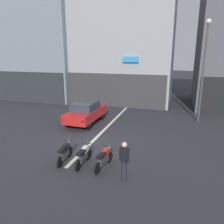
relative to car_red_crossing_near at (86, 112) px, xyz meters
name	(u,v)px	position (x,y,z in m)	size (l,w,h in m)	color
ground_plane	(91,143)	(1.75, -3.30, -0.89)	(120.00, 120.00, 0.00)	#2B2B30
lane_centre_line	(119,115)	(1.75, 2.70, -0.88)	(0.20, 18.00, 0.01)	silver
building_corner_left	(42,53)	(-9.79, 9.28, 4.28)	(10.90, 8.80, 10.36)	gray
building_mid_block	(122,52)	(0.21, 9.28, 4.36)	(10.78, 7.53, 10.52)	#9E9EA3
car_red_crossing_near	(86,112)	(0.00, 0.00, 0.00)	(1.86, 4.14, 1.64)	black
street_lamp	(204,62)	(7.99, 2.94, 3.53)	(0.36, 0.36, 7.33)	#47474C
motorcycle_black_row_leftmost	(65,153)	(1.42, -5.73, -0.43)	(0.55, 1.67, 0.98)	black
motorcycle_white_row_left_mid	(84,156)	(2.41, -5.75, -0.43)	(0.55, 1.67, 0.98)	black
motorcycle_red_row_centre	(104,159)	(3.40, -5.74, -0.43)	(0.55, 1.66, 0.98)	black
person_by_motorcycles	(124,161)	(4.50, -6.41, -0.03)	(0.42, 0.37, 1.67)	#23232D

